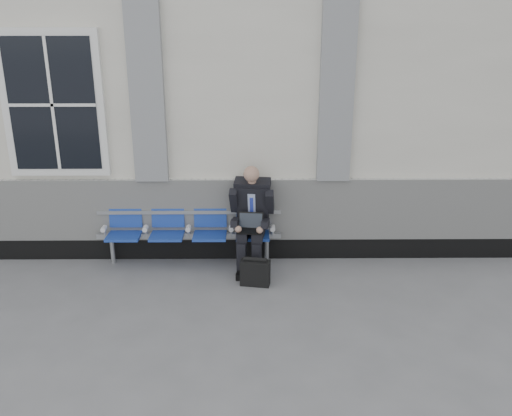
{
  "coord_description": "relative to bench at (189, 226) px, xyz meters",
  "views": [
    {
      "loc": [
        2.97,
        -6.13,
        3.56
      ],
      "look_at": [
        3.03,
        0.9,
        0.98
      ],
      "focal_mm": 40.0,
      "sensor_mm": 36.0,
      "label": 1
    }
  ],
  "objects": [
    {
      "name": "businessman",
      "position": [
        0.89,
        -0.14,
        0.24
      ],
      "size": [
        0.63,
        0.84,
        1.47
      ],
      "color": "black",
      "rests_on": "ground"
    },
    {
      "name": "ground",
      "position": [
        -2.09,
        -1.32,
        -0.55
      ],
      "size": [
        70.0,
        70.0,
        0.0
      ],
      "primitive_type": "plane",
      "color": "slate",
      "rests_on": "ground"
    },
    {
      "name": "briefcase",
      "position": [
        0.93,
        -0.71,
        -0.37
      ],
      "size": [
        0.41,
        0.23,
        0.4
      ],
      "color": "black",
      "rests_on": "ground"
    },
    {
      "name": "station_building",
      "position": [
        -2.11,
        2.15,
        1.67
      ],
      "size": [
        14.4,
        4.4,
        4.49
      ],
      "color": "silver",
      "rests_on": "ground"
    },
    {
      "name": "bench",
      "position": [
        0.0,
        0.0,
        0.0
      ],
      "size": [
        2.6,
        0.47,
        0.91
      ],
      "color": "#9EA0A3",
      "rests_on": "ground"
    }
  ]
}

